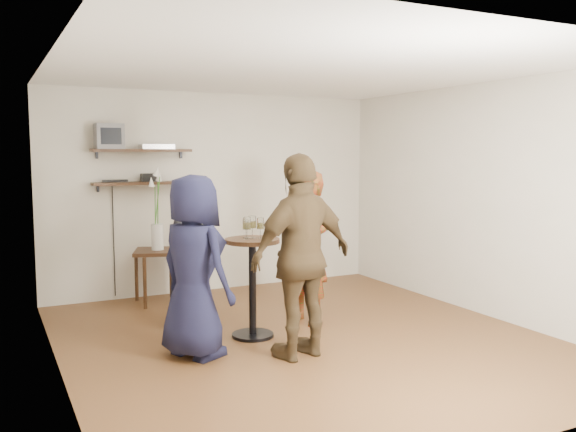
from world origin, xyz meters
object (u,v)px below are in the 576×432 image
Objects in this scene: crt_monitor at (109,136)px; person_plaid at (308,247)px; person_navy at (194,267)px; person_dark at (198,252)px; person_brown at (302,256)px; dvd_deck at (157,147)px; radio at (150,177)px; drinks_table at (252,274)px; side_table at (158,259)px.

crt_monitor is 0.20× the size of person_plaid.
person_navy is (-1.43, -0.51, -0.00)m from person_plaid.
person_navy reaches higher than person_dark.
person_dark is 0.85× the size of person_brown.
dvd_deck reaches higher than person_dark.
radio is 2.94m from person_brown.
person_plaid is at bearing -47.40° from crt_monitor.
person_navy is at bearing -39.03° from person_brown.
drinks_table is at bearing -90.00° from person_plaid.
person_plaid is (0.73, 0.20, 0.19)m from drinks_table.
person_plaid reaches higher than drinks_table.
crt_monitor reaches higher than person_dark.
dvd_deck reaches higher than person_plaid.
crt_monitor is at bearing 115.30° from drinks_table.
person_dark is at bearing -43.87° from person_navy.
dvd_deck reaches higher than drinks_table.
person_navy is at bearing -95.00° from radio.
person_brown reaches higher than person_navy.
side_table is 0.42× the size of person_navy.
person_dark is 1.06m from person_navy.
crt_monitor is 0.18× the size of person_brown.
person_brown is at bearing -46.63° from person_plaid.
drinks_table is at bearing -76.62° from radio.
person_plaid is 0.90× the size of person_brown.
crt_monitor reaches higher than person_plaid.
drinks_table is 0.81m from person_brown.
person_dark is (0.06, -1.37, -1.12)m from dvd_deck.
person_brown reaches higher than person_plaid.
person_navy is at bearing -83.35° from crt_monitor.
person_brown reaches higher than side_table.
radio is at bearing 0.00° from crt_monitor.
person_brown reaches higher than person_dark.
person_dark is (0.64, -1.37, -1.24)m from crt_monitor.
person_plaid is at bearing 15.26° from drinks_table.
crt_monitor is 2.79m from person_plaid.
dvd_deck reaches higher than side_table.
drinks_table is 0.63× the size of person_dark.
drinks_table is at bearing -90.00° from person_dark.
person_brown is at bearing -140.97° from person_navy.
dvd_deck is at bearing 0.00° from radio.
crt_monitor reaches higher than side_table.
radio is (-0.09, 0.00, -0.38)m from dvd_deck.
person_navy is at bearing -156.06° from drinks_table.
dvd_deck is at bearing -31.12° from person_navy.
drinks_table is at bearing -74.87° from side_table.
radio is 1.57m from person_dark.
radio is 1.01m from side_table.
person_navy is 0.90× the size of person_brown.
side_table is at bearing -157.70° from person_plaid.
drinks_table is at bearing -64.70° from crt_monitor.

